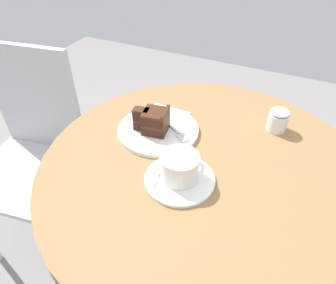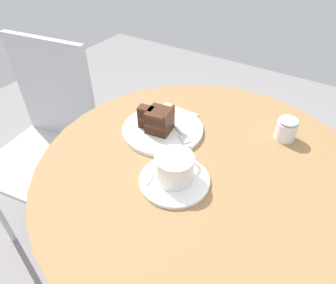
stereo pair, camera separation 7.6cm
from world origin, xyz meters
name	(u,v)px [view 1 (the left image)]	position (x,y,z in m)	size (l,w,h in m)	color
cafe_table	(201,193)	(0.00, 0.00, 0.62)	(0.84, 0.84, 0.74)	olive
saucer	(180,179)	(-0.08, 0.03, 0.75)	(0.17, 0.17, 0.01)	white
coffee_cup	(180,166)	(-0.08, 0.04, 0.78)	(0.12, 0.09, 0.06)	white
teaspoon	(162,167)	(-0.07, 0.09, 0.75)	(0.11, 0.03, 0.00)	silver
cake_plate	(158,130)	(0.07, 0.16, 0.75)	(0.23, 0.23, 0.01)	white
cake_slice	(154,121)	(0.05, 0.17, 0.79)	(0.07, 0.10, 0.07)	#381E14
fork	(175,130)	(0.07, 0.11, 0.76)	(0.10, 0.13, 0.00)	silver
napkin	(165,118)	(0.13, 0.18, 0.74)	(0.13, 0.14, 0.00)	silver
cafe_chair	(32,142)	(0.05, 0.72, 0.52)	(0.44, 0.44, 0.88)	#BCBCC1
sugar_pot	(278,120)	(0.22, -0.14, 0.77)	(0.06, 0.06, 0.07)	white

